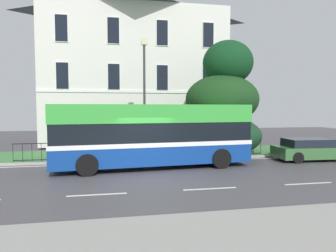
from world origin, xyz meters
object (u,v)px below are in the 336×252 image
georgian_townhouse (135,66)px  evergreen_tree (224,106)px  single_decker_bus (153,134)px  litter_bin (81,147)px  parked_hatchback_00 (310,150)px  street_lamp_post (144,89)px

georgian_townhouse → evergreen_tree: georgian_townhouse is taller
single_decker_bus → litter_bin: bearing=142.0°
evergreen_tree → parked_hatchback_00: (3.93, -3.04, -2.50)m
parked_hatchback_00 → georgian_townhouse: bearing=132.3°
parked_hatchback_00 → litter_bin: 12.88m
evergreen_tree → parked_hatchback_00: bearing=-37.7°
parked_hatchback_00 → single_decker_bus: bearing=-175.6°
evergreen_tree → parked_hatchback_00: size_ratio=1.78×
single_decker_bus → parked_hatchback_00: (8.94, 0.23, -1.03)m
parked_hatchback_00 → evergreen_tree: bearing=145.3°
single_decker_bus → street_lamp_post: bearing=88.7°
evergreen_tree → litter_bin: size_ratio=5.96×
parked_hatchback_00 → street_lamp_post: 10.03m
evergreen_tree → single_decker_bus: (-5.01, -3.27, -1.46)m
georgian_townhouse → litter_bin: bearing=-112.2°
parked_hatchback_00 → litter_bin: size_ratio=3.35×
parked_hatchback_00 → litter_bin: bearing=172.9°
georgian_townhouse → single_decker_bus: georgian_townhouse is taller
street_lamp_post → litter_bin: 4.88m
evergreen_tree → street_lamp_post: evergreen_tree is taller
street_lamp_post → litter_bin: bearing=-176.3°
litter_bin → evergreen_tree: bearing=5.1°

